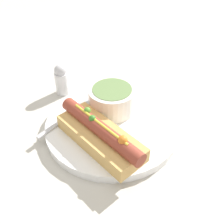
{
  "coord_description": "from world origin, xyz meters",
  "views": [
    {
      "loc": [
        0.21,
        -0.33,
        0.37
      ],
      "look_at": [
        0.0,
        0.0,
        0.04
      ],
      "focal_mm": 42.0,
      "sensor_mm": 36.0,
      "label": 1
    }
  ],
  "objects_px": {
    "hot_dog": "(100,135)",
    "spoon": "(78,109)",
    "salt_shaker": "(62,80)",
    "soup_bowl": "(112,98)"
  },
  "relations": [
    {
      "from": "salt_shaker",
      "to": "hot_dog",
      "type": "bearing_deg",
      "value": -29.83
    },
    {
      "from": "spoon",
      "to": "salt_shaker",
      "type": "relative_size",
      "value": 2.0
    },
    {
      "from": "spoon",
      "to": "soup_bowl",
      "type": "bearing_deg",
      "value": -48.06
    },
    {
      "from": "hot_dog",
      "to": "salt_shaker",
      "type": "distance_m",
      "value": 0.21
    },
    {
      "from": "soup_bowl",
      "to": "salt_shaker",
      "type": "bearing_deg",
      "value": 176.87
    },
    {
      "from": "hot_dog",
      "to": "spoon",
      "type": "bearing_deg",
      "value": 165.95
    },
    {
      "from": "salt_shaker",
      "to": "soup_bowl",
      "type": "bearing_deg",
      "value": -3.13
    },
    {
      "from": "spoon",
      "to": "salt_shaker",
      "type": "xyz_separation_m",
      "value": [
        -0.09,
        0.05,
        0.02
      ]
    },
    {
      "from": "hot_dog",
      "to": "spoon",
      "type": "distance_m",
      "value": 0.11
    },
    {
      "from": "salt_shaker",
      "to": "spoon",
      "type": "bearing_deg",
      "value": -30.3
    }
  ]
}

